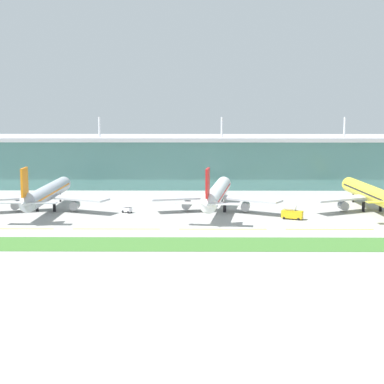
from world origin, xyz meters
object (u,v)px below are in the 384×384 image
at_px(baggage_cart, 127,209).
at_px(airliner_far, 371,194).
at_px(airliner_near, 46,194).
at_px(fuel_truck, 292,213).
at_px(airliner_middle, 216,194).

bearing_deg(baggage_cart, airliner_far, 3.06).
xyz_separation_m(airliner_near, fuel_truck, (88.21, -16.00, -4.18)).
xyz_separation_m(airliner_far, fuel_truck, (-31.60, -16.93, -4.18)).
distance_m(airliner_near, baggage_cart, 30.81).
xyz_separation_m(airliner_middle, airliner_far, (57.06, 1.33, -0.01)).
xyz_separation_m(airliner_middle, baggage_cart, (-32.63, -3.47, -5.19)).
bearing_deg(fuel_truck, airliner_middle, 148.51).
bearing_deg(baggage_cart, airliner_middle, 6.06).
relative_size(airliner_far, baggage_cart, 14.82).
bearing_deg(airliner_middle, fuel_truck, -31.49).
distance_m(baggage_cart, fuel_truck, 59.36).
xyz_separation_m(airliner_near, baggage_cart, (30.12, -3.87, -5.18)).
relative_size(airliner_near, fuel_truck, 8.17).
relative_size(airliner_middle, airliner_far, 1.09).
relative_size(airliner_middle, baggage_cart, 16.20).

